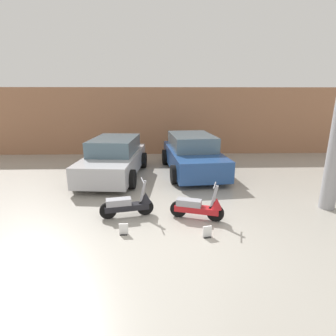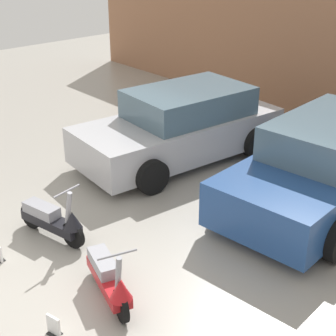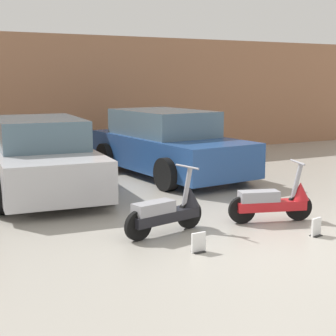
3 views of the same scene
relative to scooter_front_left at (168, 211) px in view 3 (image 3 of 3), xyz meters
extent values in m
plane|color=#9E998E|center=(1.05, -1.14, -0.34)|extent=(28.00, 28.00, 0.00)
cube|color=#9E6B4C|center=(1.05, 7.42, 1.34)|extent=(19.60, 0.12, 3.36)
cylinder|color=black|center=(0.40, 0.08, -0.12)|extent=(0.43, 0.16, 0.42)
cylinder|color=black|center=(-0.52, -0.11, -0.12)|extent=(0.43, 0.16, 0.42)
cube|color=black|center=(-0.06, -0.01, -0.07)|extent=(1.13, 0.48, 0.15)
cube|color=gray|center=(-0.25, -0.05, 0.08)|extent=(0.65, 0.37, 0.16)
cylinder|color=gray|center=(0.35, 0.07, 0.30)|extent=(0.20, 0.11, 0.60)
cylinder|color=gray|center=(0.35, 0.07, 0.60)|extent=(0.13, 0.48, 0.03)
cone|color=black|center=(0.41, 0.09, 0.14)|extent=(0.33, 0.33, 0.27)
cylinder|color=black|center=(2.13, -0.32, -0.13)|extent=(0.42, 0.19, 0.42)
cylinder|color=black|center=(1.24, -0.06, -0.13)|extent=(0.42, 0.19, 0.42)
cube|color=#B2191E|center=(1.68, -0.19, -0.07)|extent=(1.12, 0.56, 0.15)
cube|color=gray|center=(1.50, -0.13, 0.08)|extent=(0.65, 0.41, 0.16)
cylinder|color=gray|center=(2.08, -0.31, 0.29)|extent=(0.20, 0.12, 0.59)
cylinder|color=gray|center=(2.08, -0.31, 0.59)|extent=(0.17, 0.47, 0.03)
cone|color=#B2191E|center=(2.14, -0.33, 0.13)|extent=(0.35, 0.35, 0.27)
cube|color=#B7B7BC|center=(-0.95, 3.45, 0.19)|extent=(2.11, 4.36, 0.71)
cube|color=slate|center=(-0.93, 3.70, 0.82)|extent=(1.75, 2.49, 0.55)
cylinder|color=black|center=(-0.15, 2.06, -0.01)|extent=(0.28, 0.66, 0.64)
cylinder|color=black|center=(0.07, 4.68, -0.01)|extent=(0.28, 0.66, 0.64)
cube|color=navy|center=(2.07, 3.97, 0.21)|extent=(2.24, 4.51, 0.73)
cube|color=slate|center=(2.05, 4.23, 0.86)|extent=(1.83, 2.58, 0.57)
cylinder|color=black|center=(3.14, 2.72, 0.00)|extent=(0.29, 0.68, 0.66)
cylinder|color=black|center=(1.27, 2.53, 0.00)|extent=(0.29, 0.68, 0.66)
cylinder|color=black|center=(2.87, 5.41, 0.00)|extent=(0.29, 0.68, 0.66)
cylinder|color=black|center=(1.00, 5.22, 0.00)|extent=(0.29, 0.68, 0.66)
cube|color=black|center=(-0.03, -0.90, -0.33)|extent=(0.16, 0.12, 0.01)
cube|color=white|center=(-0.03, -0.90, -0.21)|extent=(0.20, 0.04, 0.26)
cube|color=black|center=(1.80, -1.07, -0.33)|extent=(0.18, 0.15, 0.01)
cube|color=white|center=(1.80, -1.07, -0.21)|extent=(0.20, 0.08, 0.26)
camera|label=1|loc=(0.81, -6.13, 2.64)|focal=28.00mm
camera|label=2|loc=(6.16, -3.14, 4.03)|focal=55.00mm
camera|label=3|loc=(-3.25, -6.32, 1.86)|focal=55.00mm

